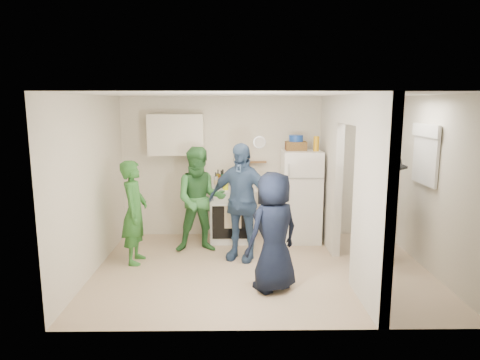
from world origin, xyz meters
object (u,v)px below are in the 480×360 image
Objects in this scene: blue_bowl at (296,138)px; yellow_cup_stack_top at (316,144)px; fridge at (301,196)px; person_denim at (241,202)px; wicker_basket at (296,146)px; person_green_left at (134,212)px; person_green_center at (200,200)px; person_nook at (382,208)px; person_navy at (274,232)px; stove at (233,214)px.

yellow_cup_stack_top is (0.32, -0.15, -0.08)m from blue_bowl.
fridge is 1.38m from person_denim.
person_green_left is at bearing -157.23° from wicker_basket.
wicker_basket is (-0.10, 0.05, 0.87)m from fridge.
fridge is at bearing 155.56° from yellow_cup_stack_top.
person_green_center is 2.80m from person_nook.
wicker_basket is at bearing -138.54° from person_navy.
person_green_left is at bearing -67.28° from person_nook.
stove is at bearing 41.26° from person_green_center.
person_green_left is 3.69m from person_nook.
person_denim is (-0.96, -0.93, -0.89)m from blue_bowl.
wicker_basket is 1.81m from person_nook.
person_green_center reaches higher than fridge.
person_navy is (-0.55, -2.06, -0.89)m from wicker_basket.
person_green_left is 1.07m from person_green_center.
stove is at bearing -178.94° from blue_bowl.
person_nook is at bearing 17.27° from person_denim.
wicker_basket is 0.22× the size of person_green_left.
wicker_basket reaches higher than fridge.
fridge reaches higher than stove.
wicker_basket is at bearing 154.89° from yellow_cup_stack_top.
yellow_cup_stack_top reaches higher than person_nook.
stove is 0.61× the size of person_green_left.
fridge reaches higher than person_green_left.
stove is 1.61m from wicker_basket.
stove is 1.83m from person_green_left.
person_denim reaches higher than person_nook.
wicker_basket is at bearing 14.15° from person_green_center.
person_denim reaches higher than person_green_center.
stove is 0.56× the size of person_nook.
person_nook is (0.82, -0.99, -0.86)m from yellow_cup_stack_top.
wicker_basket is 1.46× the size of blue_bowl.
wicker_basket is 1.54m from person_denim.
blue_bowl is 0.96× the size of yellow_cup_stack_top.
person_green_center is (-0.52, -0.56, 0.38)m from stove.
fridge is 0.95m from yellow_cup_stack_top.
blue_bowl is 0.15× the size of person_green_left.
person_green_center is 0.95× the size of person_denim.
wicker_basket is at bearing -66.41° from person_green_left.
yellow_cup_stack_top is at bearing -25.11° from blue_bowl.
yellow_cup_stack_top is 3.15m from person_green_left.
person_green_center is at bearing -77.81° from person_nook.
yellow_cup_stack_top is 2.30m from person_navy.
yellow_cup_stack_top reaches higher than person_green_center.
person_green_left is at bearing -59.95° from person_navy.
blue_bowl is 2.37m from person_navy.
stove is at bearing -109.03° from person_navy.
fridge is 1.02× the size of person_green_left.
yellow_cup_stack_top is 0.15× the size of person_green_center.
person_denim is (-1.28, -0.78, -0.81)m from yellow_cup_stack_top.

